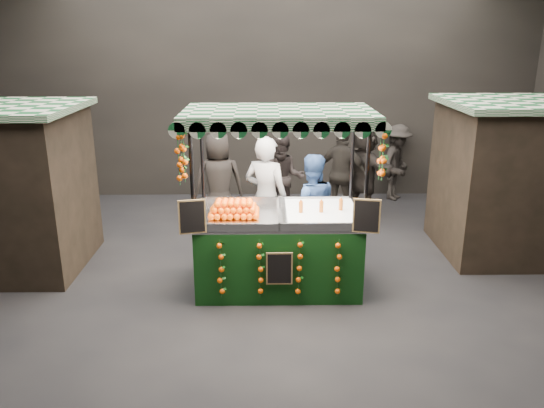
{
  "coord_description": "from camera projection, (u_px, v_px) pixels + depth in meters",
  "views": [
    {
      "loc": [
        -0.06,
        -7.12,
        3.61
      ],
      "look_at": [
        0.05,
        0.55,
        1.17
      ],
      "focal_mm": 35.31,
      "sensor_mm": 36.0,
      "label": 1
    }
  ],
  "objects": [
    {
      "name": "market_hall",
      "position": [
        269.0,
        53.0,
        6.85
      ],
      "size": [
        12.1,
        10.1,
        5.05
      ],
      "color": "black",
      "rests_on": "ground"
    },
    {
      "name": "vendor_blue",
      "position": [
        311.0,
        208.0,
        8.7
      ],
      "size": [
        0.92,
        0.74,
        1.81
      ],
      "rotation": [
        0.0,
        0.0,
        3.21
      ],
      "color": "navy",
      "rests_on": "ground"
    },
    {
      "name": "juice_stall",
      "position": [
        279.0,
        235.0,
        7.77
      ],
      "size": [
        2.72,
        1.6,
        2.63
      ],
      "color": "black",
      "rests_on": "ground"
    },
    {
      "name": "shopper_4",
      "position": [
        219.0,
        182.0,
        10.04
      ],
      "size": [
        1.03,
        0.77,
        1.91
      ],
      "rotation": [
        0.0,
        0.0,
        3.33
      ],
      "color": "#282320",
      "rests_on": "ground"
    },
    {
      "name": "shopper_0",
      "position": [
        70.0,
        177.0,
        10.88
      ],
      "size": [
        0.71,
        0.6,
        1.65
      ],
      "rotation": [
        0.0,
        0.0,
        0.4
      ],
      "color": "#282420",
      "rests_on": "ground"
    },
    {
      "name": "shopper_5",
      "position": [
        364.0,
        170.0,
        10.88
      ],
      "size": [
        1.48,
        1.8,
        1.93
      ],
      "rotation": [
        0.0,
        0.0,
        2.17
      ],
      "color": "black",
      "rests_on": "ground"
    },
    {
      "name": "ground",
      "position": [
        269.0,
        291.0,
        7.88
      ],
      "size": [
        12.0,
        12.0,
        0.0
      ],
      "primitive_type": "plane",
      "color": "black",
      "rests_on": "ground"
    },
    {
      "name": "vendor_grey",
      "position": [
        266.0,
        198.0,
        8.8
      ],
      "size": [
        0.89,
        0.76,
        2.07
      ],
      "rotation": [
        0.0,
        0.0,
        2.72
      ],
      "color": "gray",
      "rests_on": "ground"
    },
    {
      "name": "shopper_2",
      "position": [
        342.0,
        174.0,
        10.68
      ],
      "size": [
        1.18,
        0.99,
        1.89
      ],
      "rotation": [
        0.0,
        0.0,
        2.57
      ],
      "color": "black",
      "rests_on": "ground"
    },
    {
      "name": "shopper_1",
      "position": [
        283.0,
        179.0,
        10.63
      ],
      "size": [
        0.88,
        0.7,
        1.74
      ],
      "rotation": [
        0.0,
        0.0,
        -0.05
      ],
      "color": "black",
      "rests_on": "ground"
    },
    {
      "name": "neighbour_stall_right",
      "position": [
        530.0,
        178.0,
        8.97
      ],
      "size": [
        3.0,
        2.2,
        2.6
      ],
      "color": "black",
      "rests_on": "ground"
    },
    {
      "name": "shopper_3",
      "position": [
        397.0,
        162.0,
        12.04
      ],
      "size": [
        1.14,
        1.27,
        1.71
      ],
      "rotation": [
        0.0,
        0.0,
        0.99
      ],
      "color": "#2A2622",
      "rests_on": "ground"
    }
  ]
}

